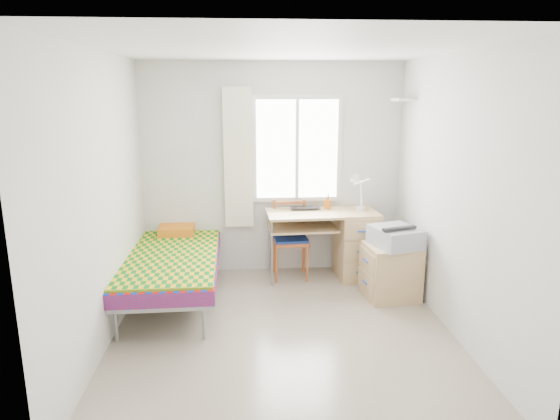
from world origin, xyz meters
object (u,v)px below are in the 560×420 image
(cabinet, at_px, (391,272))
(printer, at_px, (396,236))
(desk, at_px, (351,242))
(bed, at_px, (174,259))
(chair, at_px, (291,234))

(cabinet, distance_m, printer, 0.41)
(desk, distance_m, cabinet, 0.76)
(bed, xyz_separation_m, chair, (1.35, 0.56, 0.09))
(bed, height_order, printer, bed)
(cabinet, xyz_separation_m, printer, (0.03, -0.02, 0.41))
(bed, bearing_deg, cabinet, -5.94)
(bed, distance_m, cabinet, 2.40)
(desk, bearing_deg, chair, 170.73)
(chair, relative_size, cabinet, 1.55)
(bed, distance_m, printer, 2.44)
(printer, bearing_deg, chair, 126.85)
(desk, distance_m, printer, 0.82)
(bed, distance_m, chair, 1.47)
(chair, bearing_deg, desk, -9.72)
(bed, height_order, desk, bed)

